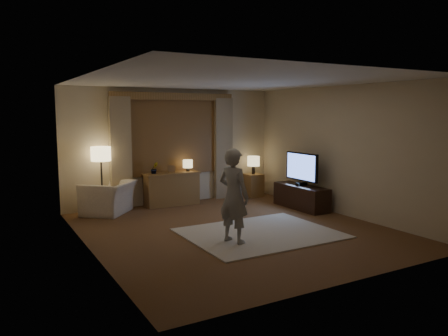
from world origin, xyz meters
TOP-DOWN VIEW (x-y plane):
  - room at (0.00, 0.50)m, footprint 5.04×5.54m
  - rug at (0.24, -0.42)m, footprint 2.50×2.00m
  - sideboard at (-0.16, 2.50)m, footprint 1.20×0.40m
  - picture_frame at (-0.16, 2.50)m, footprint 0.16×0.02m
  - plant at (-0.56, 2.50)m, footprint 0.17×0.13m
  - table_lamp_sideboard at (0.24, 2.50)m, footprint 0.22×0.22m
  - floor_lamp at (-1.71, 2.50)m, footprint 0.40×0.40m
  - armchair at (-1.60, 2.38)m, footprint 1.33×1.34m
  - side_table at (1.99, 2.45)m, footprint 0.40×0.40m
  - table_lamp_side at (1.99, 2.45)m, footprint 0.30×0.30m
  - tv_stand at (2.15, 0.81)m, footprint 0.45×1.40m
  - tv at (2.15, 0.81)m, footprint 0.24×0.98m
  - person at (-0.43, -0.66)m, footprint 0.53×0.64m

SIDE VIEW (x-z plane):
  - rug at x=0.24m, z-range 0.00..0.02m
  - tv_stand at x=2.15m, z-range 0.00..0.50m
  - side_table at x=1.99m, z-range 0.00..0.56m
  - armchair at x=-1.60m, z-range 0.00..0.66m
  - sideboard at x=-0.16m, z-range 0.00..0.70m
  - person at x=-0.43m, z-range 0.02..1.52m
  - picture_frame at x=-0.16m, z-range 0.70..0.90m
  - plant at x=-0.56m, z-range 0.70..1.00m
  - table_lamp_side at x=1.99m, z-range 0.65..1.09m
  - tv at x=2.15m, z-range 0.54..1.25m
  - table_lamp_sideboard at x=0.24m, z-range 0.75..1.05m
  - floor_lamp at x=-1.71m, z-range 0.47..1.84m
  - room at x=0.00m, z-range 0.01..2.65m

